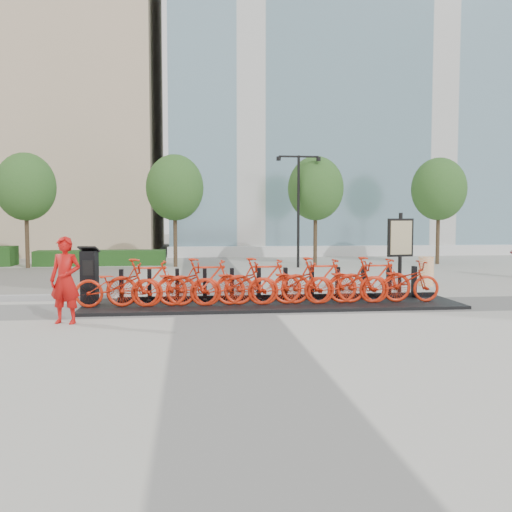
{
  "coord_description": "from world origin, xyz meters",
  "views": [
    {
      "loc": [
        -0.8,
        -14.18,
        2.3
      ],
      "look_at": [
        1.0,
        1.5,
        1.2
      ],
      "focal_mm": 40.0,
      "sensor_mm": 36.0,
      "label": 1
    }
  ],
  "objects": [
    {
      "name": "dock_rail_posts",
      "position": [
        1.36,
        0.77,
        0.51
      ],
      "size": [
        8.02,
        0.5,
        0.85
      ],
      "primitive_type": null,
      "color": "black",
      "rests_on": "dock_pad"
    },
    {
      "name": "dock_pad",
      "position": [
        1.3,
        0.3,
        0.04
      ],
      "size": [
        9.6,
        2.4,
        0.08
      ],
      "primitive_type": "cube",
      "color": "black",
      "rests_on": "ground"
    },
    {
      "name": "glass_building",
      "position": [
        14.0,
        26.0,
        12.0
      ],
      "size": [
        32.0,
        16.0,
        24.0
      ],
      "primitive_type": "cube",
      "color": "slate",
      "rests_on": "ground"
    },
    {
      "name": "bike_1",
      "position": [
        -1.88,
        -0.05,
        0.67
      ],
      "size": [
        1.97,
        0.56,
        1.19
      ],
      "primitive_type": "imported",
      "rotation": [
        0.0,
        0.0,
        1.57
      ],
      "color": "red",
      "rests_on": "dock_pad"
    },
    {
      "name": "worker_red",
      "position": [
        -3.48,
        -1.66,
        0.94
      ],
      "size": [
        0.78,
        0.61,
        1.87
      ],
      "primitive_type": "imported",
      "rotation": [
        0.0,
        0.0,
        -0.27
      ],
      "color": "#B90E0C",
      "rests_on": "ground"
    },
    {
      "name": "bike_4",
      "position": [
        0.28,
        -0.05,
        0.61
      ],
      "size": [
        2.04,
        0.71,
        1.07
      ],
      "primitive_type": "imported",
      "rotation": [
        0.0,
        0.0,
        1.57
      ],
      "color": "red",
      "rests_on": "dock_pad"
    },
    {
      "name": "bike_6",
      "position": [
        1.72,
        -0.05,
        0.61
      ],
      "size": [
        2.04,
        0.71,
        1.07
      ],
      "primitive_type": "imported",
      "rotation": [
        0.0,
        0.0,
        1.57
      ],
      "color": "red",
      "rests_on": "dock_pad"
    },
    {
      "name": "bike_8",
      "position": [
        3.16,
        -0.05,
        0.61
      ],
      "size": [
        2.04,
        0.71,
        1.07
      ],
      "primitive_type": "imported",
      "rotation": [
        0.0,
        0.0,
        1.57
      ],
      "color": "red",
      "rests_on": "dock_pad"
    },
    {
      "name": "tree_1",
      "position": [
        -1.5,
        12.0,
        3.59
      ],
      "size": [
        2.6,
        2.6,
        5.1
      ],
      "color": "brown",
      "rests_on": "ground"
    },
    {
      "name": "streetlamp",
      "position": [
        4.0,
        11.0,
        3.13
      ],
      "size": [
        2.0,
        0.2,
        5.0
      ],
      "color": "black",
      "rests_on": "ground"
    },
    {
      "name": "bike_7",
      "position": [
        2.44,
        -0.05,
        0.67
      ],
      "size": [
        1.97,
        0.56,
        1.19
      ],
      "primitive_type": "imported",
      "rotation": [
        0.0,
        0.0,
        1.57
      ],
      "color": "red",
      "rests_on": "dock_pad"
    },
    {
      "name": "tree_0",
      "position": [
        -8.0,
        12.0,
        3.59
      ],
      "size": [
        2.6,
        2.6,
        5.1
      ],
      "color": "brown",
      "rests_on": "ground"
    },
    {
      "name": "map_sign",
      "position": [
        5.16,
        1.52,
        1.59
      ],
      "size": [
        0.79,
        0.27,
        2.4
      ],
      "rotation": [
        0.0,
        0.0,
        0.19
      ],
      "color": "black",
      "rests_on": "ground"
    },
    {
      "name": "tree_2",
      "position": [
        5.0,
        12.0,
        3.59
      ],
      "size": [
        2.6,
        2.6,
        5.1
      ],
      "color": "brown",
      "rests_on": "ground"
    },
    {
      "name": "bike_2",
      "position": [
        -1.16,
        -0.05,
        0.61
      ],
      "size": [
        2.04,
        0.71,
        1.07
      ],
      "primitive_type": "imported",
      "rotation": [
        0.0,
        0.0,
        1.57
      ],
      "color": "red",
      "rests_on": "dock_pad"
    },
    {
      "name": "hedge_b",
      "position": [
        -5.0,
        13.2,
        0.35
      ],
      "size": [
        6.0,
        1.2,
        0.7
      ],
      "primitive_type": "cube",
      "color": "#1B491D",
      "rests_on": "ground"
    },
    {
      "name": "bike_10",
      "position": [
        4.6,
        -0.05,
        0.61
      ],
      "size": [
        2.04,
        0.71,
        1.07
      ],
      "primitive_type": "imported",
      "rotation": [
        0.0,
        0.0,
        1.57
      ],
      "color": "red",
      "rests_on": "dock_pad"
    },
    {
      "name": "kiosk",
      "position": [
        -3.33,
        0.4,
        0.79
      ],
      "size": [
        0.51,
        0.45,
        1.49
      ],
      "rotation": [
        0.0,
        0.0,
        -0.17
      ],
      "color": "black",
      "rests_on": "dock_pad"
    },
    {
      "name": "bike_5",
      "position": [
        1.0,
        -0.05,
        0.67
      ],
      "size": [
        1.97,
        0.56,
        1.19
      ],
      "primitive_type": "imported",
      "rotation": [
        0.0,
        0.0,
        1.57
      ],
      "color": "red",
      "rests_on": "dock_pad"
    },
    {
      "name": "construction_barrel",
      "position": [
        6.93,
        3.82,
        0.48
      ],
      "size": [
        0.64,
        0.64,
        0.97
      ],
      "primitive_type": "cylinder",
      "rotation": [
        0.0,
        0.0,
        -0.32
      ],
      "color": "orange",
      "rests_on": "ground"
    },
    {
      "name": "tree_3",
      "position": [
        11.0,
        12.0,
        3.59
      ],
      "size": [
        2.6,
        2.6,
        5.1
      ],
      "color": "brown",
      "rests_on": "ground"
    },
    {
      "name": "bike_3",
      "position": [
        -0.44,
        -0.05,
        0.67
      ],
      "size": [
        1.97,
        0.56,
        1.19
      ],
      "primitive_type": "imported",
      "rotation": [
        0.0,
        0.0,
        1.57
      ],
      "color": "red",
      "rests_on": "dock_pad"
    },
    {
      "name": "ground",
      "position": [
        0.0,
        0.0,
        0.0
      ],
      "size": [
        120.0,
        120.0,
        0.0
      ],
      "primitive_type": "plane",
      "color": "#A8A69E"
    },
    {
      "name": "bike_0",
      "position": [
        -2.6,
        -0.05,
        0.61
      ],
      "size": [
        2.04,
        0.71,
        1.07
      ],
      "primitive_type": "imported",
      "rotation": [
        0.0,
        0.0,
        1.57
      ],
      "color": "red",
      "rests_on": "dock_pad"
    },
    {
      "name": "bike_9",
      "position": [
        3.88,
        -0.05,
        0.67
      ],
      "size": [
        1.97,
        0.56,
        1.19
      ],
      "primitive_type": "imported",
      "rotation": [
        0.0,
        0.0,
        1.57
      ],
      "color": "red",
      "rests_on": "dock_pad"
    }
  ]
}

